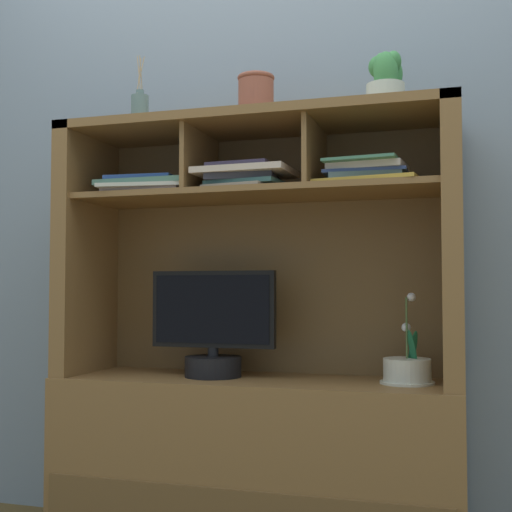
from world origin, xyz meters
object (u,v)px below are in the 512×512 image
(potted_orchid, at_px, (407,370))
(ceramic_vase, at_px, (256,97))
(magazine_stack_left, at_px, (368,174))
(magazine_stack_right, at_px, (148,186))
(tv_monitor, at_px, (213,332))
(magazine_stack_centre, at_px, (245,177))
(media_console, at_px, (257,413))
(potted_succulent, at_px, (386,82))
(diffuser_bottle, at_px, (139,111))

(potted_orchid, bearing_deg, ceramic_vase, -179.19)
(ceramic_vase, bearing_deg, potted_orchid, 0.81)
(magazine_stack_left, xyz_separation_m, magazine_stack_right, (-0.75, -0.01, -0.01))
(tv_monitor, height_order, magazine_stack_centre, magazine_stack_centre)
(media_console, xyz_separation_m, magazine_stack_left, (0.38, -0.05, 0.77))
(potted_orchid, bearing_deg, magazine_stack_right, -176.26)
(magazine_stack_centre, xyz_separation_m, ceramic_vase, (0.03, 0.05, 0.28))
(magazine_stack_centre, xyz_separation_m, magazine_stack_right, (-0.35, -0.00, -0.02))
(magazine_stack_right, height_order, ceramic_vase, ceramic_vase)
(potted_succulent, bearing_deg, media_console, 178.54)
(magazine_stack_centre, relative_size, ceramic_vase, 2.12)
(potted_orchid, bearing_deg, diffuser_bottle, -179.24)
(magazine_stack_left, distance_m, ceramic_vase, 0.48)
(media_console, relative_size, ceramic_vase, 9.61)
(tv_monitor, height_order, potted_orchid, tv_monitor)
(magazine_stack_left, relative_size, magazine_stack_centre, 1.07)
(magazine_stack_right, bearing_deg, potted_orchid, 3.74)
(magazine_stack_left, distance_m, magazine_stack_right, 0.76)
(potted_succulent, distance_m, ceramic_vase, 0.43)
(magazine_stack_centre, height_order, potted_succulent, potted_succulent)
(diffuser_bottle, bearing_deg, potted_succulent, 0.03)
(diffuser_bottle, relative_size, potted_succulent, 1.40)
(magazine_stack_right, distance_m, ceramic_vase, 0.48)
(potted_orchid, xyz_separation_m, magazine_stack_left, (-0.11, -0.05, 0.61))
(tv_monitor, relative_size, magazine_stack_right, 1.34)
(potted_orchid, xyz_separation_m, diffuser_bottle, (-0.92, -0.01, 0.89))
(magazine_stack_centre, relative_size, magazine_stack_right, 0.98)
(tv_monitor, relative_size, potted_succulent, 2.35)
(potted_orchid, bearing_deg, potted_succulent, -168.35)
(magazine_stack_centre, bearing_deg, diffuser_bottle, 174.23)
(media_console, height_order, ceramic_vase, ceramic_vase)
(magazine_stack_left, bearing_deg, ceramic_vase, 173.37)
(tv_monitor, distance_m, diffuser_bottle, 0.83)
(media_console, relative_size, potted_succulent, 7.82)
(tv_monitor, xyz_separation_m, ceramic_vase, (0.15, 0.01, 0.79))
(media_console, height_order, diffuser_bottle, diffuser_bottle)
(media_console, height_order, magazine_stack_right, media_console)
(diffuser_bottle, height_order, ceramic_vase, diffuser_bottle)
(potted_succulent, bearing_deg, magazine_stack_centre, -174.84)
(magazine_stack_right, xyz_separation_m, potted_succulent, (0.81, 0.04, 0.31))
(diffuser_bottle, bearing_deg, media_console, 1.52)
(media_console, height_order, magazine_stack_centre, media_console)
(ceramic_vase, bearing_deg, magazine_stack_right, -172.47)
(magazine_stack_left, height_order, magazine_stack_centre, magazine_stack_centre)
(media_console, distance_m, magazine_stack_centre, 0.78)
(tv_monitor, distance_m, magazine_stack_right, 0.55)
(tv_monitor, height_order, potted_succulent, potted_succulent)
(potted_orchid, xyz_separation_m, magazine_stack_centre, (-0.52, -0.05, 0.62))
(magazine_stack_left, relative_size, potted_succulent, 1.85)
(tv_monitor, distance_m, ceramic_vase, 0.81)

